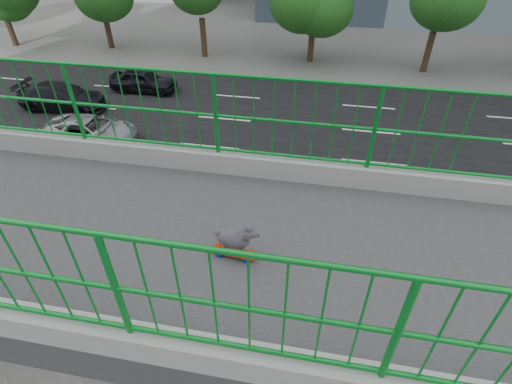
{
  "coord_description": "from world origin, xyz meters",
  "views": [
    {
      "loc": [
        3.0,
        5.35,
        10.16
      ],
      "look_at": [
        -0.87,
        4.63,
        7.09
      ],
      "focal_mm": 27.36,
      "sensor_mm": 36.0,
      "label": 1
    }
  ],
  "objects_px": {
    "skateboard": "(234,253)",
    "car_4": "(143,80)",
    "poodle": "(235,238)",
    "car_2": "(90,130)",
    "car_3": "(62,97)"
  },
  "relations": [
    {
      "from": "skateboard",
      "to": "car_3",
      "type": "relative_size",
      "value": 0.1
    },
    {
      "from": "car_2",
      "to": "car_4",
      "type": "distance_m",
      "value": 6.4
    },
    {
      "from": "car_3",
      "to": "car_4",
      "type": "bearing_deg",
      "value": -48.0
    },
    {
      "from": "car_2",
      "to": "car_4",
      "type": "relative_size",
      "value": 1.12
    },
    {
      "from": "poodle",
      "to": "car_3",
      "type": "xyz_separation_m",
      "value": [
        -15.77,
        -14.03,
        -6.55
      ]
    },
    {
      "from": "skateboard",
      "to": "car_2",
      "type": "bearing_deg",
      "value": -134.78
    },
    {
      "from": "poodle",
      "to": "car_2",
      "type": "relative_size",
      "value": 0.1
    },
    {
      "from": "car_2",
      "to": "car_3",
      "type": "distance_m",
      "value": 4.74
    },
    {
      "from": "skateboard",
      "to": "poodle",
      "type": "bearing_deg",
      "value": 90.0
    },
    {
      "from": "skateboard",
      "to": "car_4",
      "type": "distance_m",
      "value": 22.57
    },
    {
      "from": "skateboard",
      "to": "car_3",
      "type": "distance_m",
      "value": 22.02
    },
    {
      "from": "poodle",
      "to": "skateboard",
      "type": "bearing_deg",
      "value": -90.0
    },
    {
      "from": "poodle",
      "to": "car_2",
      "type": "height_order",
      "value": "poodle"
    },
    {
      "from": "skateboard",
      "to": "poodle",
      "type": "xyz_separation_m",
      "value": [
        0.0,
        0.03,
        0.23
      ]
    },
    {
      "from": "skateboard",
      "to": "poodle",
      "type": "relative_size",
      "value": 0.98
    }
  ]
}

